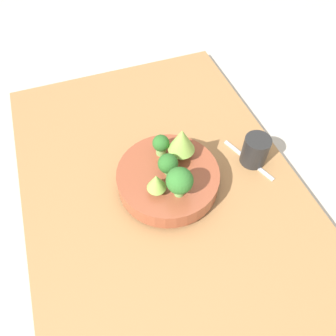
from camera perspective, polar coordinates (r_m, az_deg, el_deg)
The scene contains 10 objects.
ground_plane at distance 0.96m, azimuth -1.63°, elevation -2.78°, with size 6.00×6.00×0.00m, color #ADA89E.
table at distance 0.95m, azimuth -1.66°, elevation -2.21°, with size 1.05×0.75×0.03m.
bowl at distance 0.89m, azimuth 0.00°, elevation -1.84°, with size 0.28×0.28×0.07m.
broccoli_floret_center at distance 0.83m, azimuth 0.00°, elevation 0.73°, with size 0.05×0.05×0.07m.
romanesco_piece_near at distance 0.85m, azimuth 2.47°, elevation 4.65°, with size 0.07×0.07×0.10m.
broccoli_floret_right at distance 0.88m, azimuth -1.24°, elevation 4.15°, with size 0.05×0.05×0.06m.
romanesco_piece_far at distance 0.79m, azimuth -2.03°, elevation -2.52°, with size 0.05×0.05×0.07m.
broccoli_floret_left at distance 0.78m, azimuth 2.03°, elevation -2.32°, with size 0.07×0.07×0.09m.
cup at distance 0.97m, azimuth 14.94°, elevation 2.97°, with size 0.07×0.07×0.09m.
fork at distance 1.00m, azimuth 13.80°, elevation 1.36°, with size 0.18×0.07×0.01m.
Camera 1 is at (-0.52, 0.16, 0.80)m, focal length 35.00 mm.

